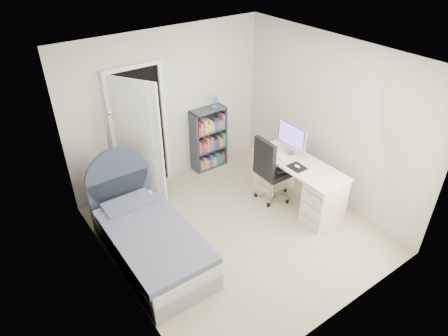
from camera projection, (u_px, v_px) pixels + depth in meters
room_shell at (238, 155)px, 5.08m from camera, size 3.50×3.70×2.60m
door at (139, 138)px, 5.93m from camera, size 0.92×0.72×2.06m
bed at (149, 239)px, 5.20m from camera, size 0.95×1.98×1.21m
nightstand at (120, 182)px, 6.17m from camera, size 0.36×0.36×0.54m
floor_lamp at (114, 166)px, 6.01m from camera, size 0.22×0.22×1.57m
bookcase at (209, 140)px, 6.94m from camera, size 0.62×0.27×1.31m
desk at (298, 181)px, 6.09m from camera, size 0.60×1.50×1.23m
office_chair at (270, 167)px, 6.07m from camera, size 0.55×0.57×1.09m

